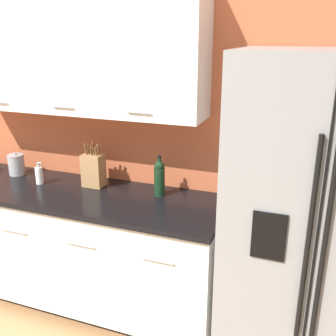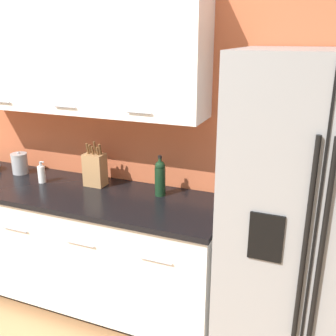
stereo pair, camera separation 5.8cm
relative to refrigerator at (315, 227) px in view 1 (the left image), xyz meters
The scene contains 7 objects.
wall_back 1.89m from the refrigerator, 168.70° to the left, with size 10.00×0.39×2.60m.
counter_unit 1.67m from the refrigerator, behind, with size 2.17×0.64×0.90m.
refrigerator is the anchor object (origin of this frame).
knife_block 1.51m from the refrigerator, behind, with size 0.15×0.11×0.32m.
wine_bottle 1.01m from the refrigerator, 168.87° to the left, with size 0.07×0.07×0.28m.
soap_dispenser 1.89m from the refrigerator, behind, with size 0.06×0.05×0.16m.
steel_canister 2.19m from the refrigerator, behind, with size 0.12×0.12×0.18m.
Camera 1 is at (1.77, -1.42, 1.92)m, focal length 42.00 mm.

